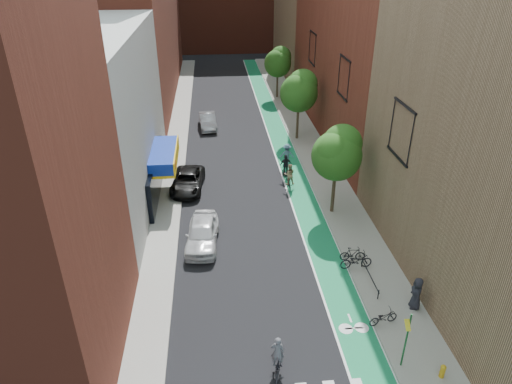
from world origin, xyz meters
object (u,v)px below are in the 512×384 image
object	(u,v)px
parked_car_silver	(208,121)
cyclist_lane_mid	(286,169)
parked_car_white	(202,233)
fire_hydrant	(443,371)
cyclist_lane_far	(287,157)
cyclist_lane_near	(289,178)
pedestrian	(416,293)
parked_car_black	(188,181)
cyclist_lead	(277,361)

from	to	relation	value
parked_car_silver	cyclist_lane_mid	xyz separation A→B (m)	(6.20, -12.38, 0.03)
parked_car_white	fire_hydrant	size ratio (longest dim) A/B	6.90
cyclist_lane_mid	cyclist_lane_far	bearing A→B (deg)	-112.20
cyclist_lane_far	fire_hydrant	world-z (taller)	cyclist_lane_far
cyclist_lane_near	cyclist_lane_mid	bearing A→B (deg)	-88.79
cyclist_lane_mid	pedestrian	xyz separation A→B (m)	(4.25, -15.70, 0.28)
cyclist_lane_mid	fire_hydrant	bearing A→B (deg)	89.73
parked_car_black	cyclist_lane_far	world-z (taller)	cyclist_lane_far
cyclist_lane_near	pedestrian	size ratio (longest dim) A/B	1.12
parked_car_white	cyclist_lane_mid	world-z (taller)	cyclist_lane_mid
cyclist_lead	cyclist_lane_near	bearing A→B (deg)	-89.32
cyclist_lane_near	pedestrian	world-z (taller)	cyclist_lane_near
cyclist_lane_far	fire_hydrant	xyz separation A→B (m)	(3.33, -21.87, -0.50)
parked_car_white	parked_car_black	world-z (taller)	parked_car_white
parked_car_white	cyclist_lane_far	world-z (taller)	cyclist_lane_far
cyclist_lane_mid	cyclist_lane_far	world-z (taller)	cyclist_lane_far
cyclist_lane_mid	cyclist_lane_near	bearing A→B (deg)	79.25
parked_car_silver	fire_hydrant	xyz separation A→B (m)	(9.90, -32.39, -0.23)
parked_car_white	cyclist_lane_mid	size ratio (longest dim) A/B	2.33
cyclist_lead	cyclist_lane_near	distance (m)	17.49
cyclist_lane_far	pedestrian	world-z (taller)	cyclist_lane_far
parked_car_silver	pedestrian	distance (m)	29.97
parked_car_white	cyclist_lane_near	distance (m)	9.60
parked_car_black	cyclist_lane_mid	xyz separation A→B (m)	(7.80, 1.08, 0.09)
cyclist_lead	pedestrian	distance (m)	8.24
pedestrian	fire_hydrant	distance (m)	4.37
parked_car_silver	fire_hydrant	distance (m)	33.87
parked_car_black	parked_car_white	bearing A→B (deg)	-75.69
parked_car_silver	cyclist_lane_near	size ratio (longest dim) A/B	2.24
parked_car_white	fire_hydrant	distance (m)	15.30
cyclist_lane_near	cyclist_lane_far	xyz separation A→B (m)	(0.38, 3.64, 0.14)
cyclist_lane_mid	fire_hydrant	size ratio (longest dim) A/B	2.96
parked_car_white	fire_hydrant	xyz separation A→B (m)	(10.33, -11.28, -0.29)
parked_car_silver	cyclist_lead	xyz separation A→B (m)	(2.88, -31.33, -0.10)
parked_car_white	pedestrian	bearing A→B (deg)	-28.09
parked_car_black	cyclist_lead	bearing A→B (deg)	-70.33
parked_car_white	pedestrian	size ratio (longest dim) A/B	2.61
cyclist_lane_far	cyclist_lead	bearing A→B (deg)	81.91
parked_car_silver	parked_car_white	bearing A→B (deg)	-95.35
cyclist_lead	pedestrian	xyz separation A→B (m)	(7.57, 3.24, 0.41)
parked_car_white	fire_hydrant	world-z (taller)	parked_car_white
parked_car_white	cyclist_lane_near	size ratio (longest dim) A/B	2.34
cyclist_lead	cyclist_lane_far	bearing A→B (deg)	-88.45
parked_car_silver	cyclist_lane_mid	bearing A→B (deg)	-67.59
parked_car_black	cyclist_lane_mid	bearing A→B (deg)	13.48
parked_car_black	parked_car_silver	bearing A→B (deg)	88.80
parked_car_black	cyclist_lane_far	distance (m)	8.70
parked_car_silver	cyclist_lead	distance (m)	31.46
pedestrian	parked_car_silver	bearing A→B (deg)	-148.27
parked_car_black	cyclist_lane_far	xyz separation A→B (m)	(8.18, 2.94, 0.33)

